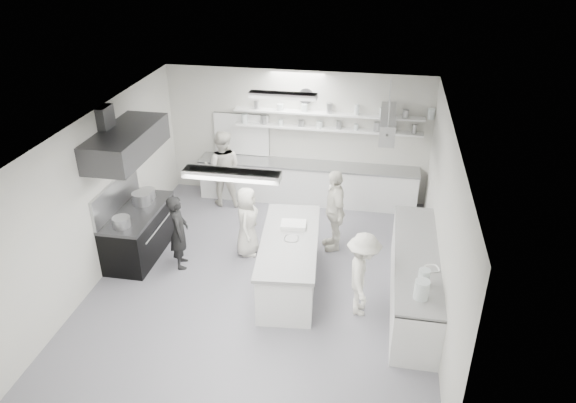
% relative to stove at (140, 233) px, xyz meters
% --- Properties ---
extents(floor, '(6.00, 7.00, 0.02)m').
position_rel_stove_xyz_m(floor, '(2.60, -0.40, -0.46)').
color(floor, gray).
rests_on(floor, ground).
extents(ceiling, '(6.00, 7.00, 0.02)m').
position_rel_stove_xyz_m(ceiling, '(2.60, -0.40, 2.56)').
color(ceiling, white).
rests_on(ceiling, wall_back).
extents(wall_back, '(6.00, 0.04, 3.00)m').
position_rel_stove_xyz_m(wall_back, '(2.60, 3.10, 1.05)').
color(wall_back, beige).
rests_on(wall_back, floor).
extents(wall_front, '(6.00, 0.04, 3.00)m').
position_rel_stove_xyz_m(wall_front, '(2.60, -3.90, 1.05)').
color(wall_front, beige).
rests_on(wall_front, floor).
extents(wall_left, '(0.04, 7.00, 3.00)m').
position_rel_stove_xyz_m(wall_left, '(-0.40, -0.40, 1.05)').
color(wall_left, beige).
rests_on(wall_left, floor).
extents(wall_right, '(0.04, 7.00, 3.00)m').
position_rel_stove_xyz_m(wall_right, '(5.60, -0.40, 1.05)').
color(wall_right, beige).
rests_on(wall_right, floor).
extents(stove, '(0.80, 1.80, 0.90)m').
position_rel_stove_xyz_m(stove, '(0.00, 0.00, 0.00)').
color(stove, black).
rests_on(stove, floor).
extents(exhaust_hood, '(0.85, 2.00, 0.50)m').
position_rel_stove_xyz_m(exhaust_hood, '(0.00, -0.00, 1.90)').
color(exhaust_hood, '#3A3A3C').
rests_on(exhaust_hood, wall_left).
extents(back_counter, '(5.00, 0.60, 0.92)m').
position_rel_stove_xyz_m(back_counter, '(2.90, 2.80, 0.01)').
color(back_counter, white).
rests_on(back_counter, floor).
extents(shelf_lower, '(4.20, 0.26, 0.04)m').
position_rel_stove_xyz_m(shelf_lower, '(3.30, 2.97, 1.30)').
color(shelf_lower, white).
rests_on(shelf_lower, wall_back).
extents(shelf_upper, '(4.20, 0.26, 0.04)m').
position_rel_stove_xyz_m(shelf_upper, '(3.30, 2.97, 1.65)').
color(shelf_upper, white).
rests_on(shelf_upper, wall_back).
extents(pass_through_window, '(1.30, 0.04, 1.00)m').
position_rel_stove_xyz_m(pass_through_window, '(1.30, 3.08, 1.00)').
color(pass_through_window, black).
rests_on(pass_through_window, wall_back).
extents(wall_clock, '(0.32, 0.05, 0.32)m').
position_rel_stove_xyz_m(wall_clock, '(2.80, 3.06, 2.00)').
color(wall_clock, white).
rests_on(wall_clock, wall_back).
extents(right_counter, '(0.74, 3.30, 0.94)m').
position_rel_stove_xyz_m(right_counter, '(5.25, -0.60, 0.02)').
color(right_counter, white).
rests_on(right_counter, floor).
extents(pot_rack, '(0.30, 1.60, 0.40)m').
position_rel_stove_xyz_m(pot_rack, '(4.60, 2.00, 1.85)').
color(pot_rack, '#A2A3A6').
rests_on(pot_rack, ceiling).
extents(light_fixture_front, '(1.30, 0.25, 0.10)m').
position_rel_stove_xyz_m(light_fixture_front, '(2.60, -2.20, 2.49)').
color(light_fixture_front, white).
rests_on(light_fixture_front, ceiling).
extents(light_fixture_rear, '(1.30, 0.25, 0.10)m').
position_rel_stove_xyz_m(light_fixture_rear, '(2.60, 1.40, 2.49)').
color(light_fixture_rear, white).
rests_on(light_fixture_rear, ceiling).
extents(prep_island, '(1.13, 2.51, 0.90)m').
position_rel_stove_xyz_m(prep_island, '(3.06, -0.48, -0.00)').
color(prep_island, white).
rests_on(prep_island, floor).
extents(stove_pot, '(0.37, 0.37, 0.28)m').
position_rel_stove_xyz_m(stove_pot, '(0.00, 0.30, 0.60)').
color(stove_pot, '#A2A3A6').
rests_on(stove_pot, stove).
extents(cook_stove, '(0.50, 0.62, 1.47)m').
position_rel_stove_xyz_m(cook_stove, '(0.93, -0.26, 0.29)').
color(cook_stove, black).
rests_on(cook_stove, floor).
extents(cook_back, '(0.92, 0.74, 1.78)m').
position_rel_stove_xyz_m(cook_back, '(1.03, 2.34, 0.44)').
color(cook_back, silver).
rests_on(cook_back, floor).
extents(cook_island_left, '(0.48, 0.71, 1.42)m').
position_rel_stove_xyz_m(cook_island_left, '(2.07, 0.39, 0.26)').
color(cook_island_left, silver).
rests_on(cook_island_left, floor).
extents(cook_island_right, '(0.71, 1.07, 1.69)m').
position_rel_stove_xyz_m(cook_island_right, '(3.71, 0.90, 0.40)').
color(cook_island_right, silver).
rests_on(cook_island_right, floor).
extents(cook_right, '(0.61, 1.00, 1.50)m').
position_rel_stove_xyz_m(cook_right, '(4.38, -1.04, 0.30)').
color(cook_right, silver).
rests_on(cook_right, floor).
extents(bowl_island_a, '(0.27, 0.27, 0.06)m').
position_rel_stove_xyz_m(bowl_island_a, '(3.09, -0.45, 0.48)').
color(bowl_island_a, '#A2A3A6').
rests_on(bowl_island_a, prep_island).
extents(bowl_island_b, '(0.22, 0.22, 0.05)m').
position_rel_stove_xyz_m(bowl_island_b, '(3.00, -0.14, 0.48)').
color(bowl_island_b, white).
rests_on(bowl_island_b, prep_island).
extents(bowl_right, '(0.28, 0.28, 0.06)m').
position_rel_stove_xyz_m(bowl_right, '(5.45, -1.01, 0.52)').
color(bowl_right, white).
rests_on(bowl_right, right_counter).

